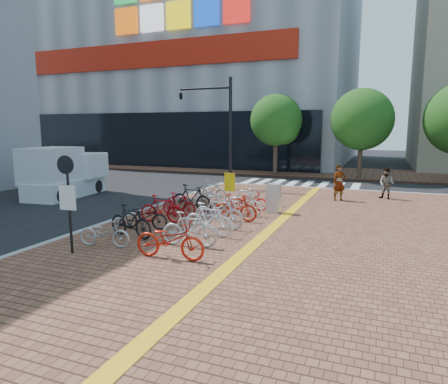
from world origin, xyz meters
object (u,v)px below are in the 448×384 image
at_px(bike_9, 189,229).
at_px(bike_10, 209,219).
at_px(bike_4, 179,204).
at_px(pedestrian_a, 339,183).
at_px(bike_0, 104,233).
at_px(utility_box, 274,198).
at_px(bike_7, 212,191).
at_px(bike_1, 131,221).
at_px(bike_2, 144,217).
at_px(bike_6, 203,196).
at_px(yellow_sign, 230,186).
at_px(box_truck, 64,173).
at_px(bike_5, 192,198).
at_px(bike_11, 219,212).
at_px(bike_12, 235,208).
at_px(bike_13, 242,203).
at_px(pedestrian_b, 387,184).
at_px(bike_14, 249,200).
at_px(notice_sign, 68,192).
at_px(bike_3, 162,209).
at_px(bike_15, 258,194).
at_px(traffic_light_pole, 207,113).

height_order(bike_9, bike_10, bike_10).
xyz_separation_m(bike_4, pedestrian_a, (5.57, 5.91, 0.41)).
bearing_deg(bike_0, utility_box, -36.34).
bearing_deg(bike_7, bike_1, -169.27).
xyz_separation_m(bike_2, bike_10, (2.41, 0.06, 0.10)).
xyz_separation_m(bike_6, utility_box, (3.32, -0.26, 0.14)).
xyz_separation_m(yellow_sign, box_truck, (-10.00, 1.58, -0.08)).
height_order(bike_5, bike_10, bike_5).
distance_m(bike_11, yellow_sign, 2.35).
bearing_deg(bike_5, bike_12, -105.13).
relative_size(bike_13, pedestrian_b, 1.19).
bearing_deg(pedestrian_a, bike_4, -164.94).
xyz_separation_m(bike_7, bike_12, (2.37, -3.25, 0.00)).
bearing_deg(bike_5, bike_14, -54.33).
xyz_separation_m(bike_10, pedestrian_b, (5.39, 9.43, 0.24)).
height_order(bike_14, notice_sign, notice_sign).
relative_size(bike_1, bike_2, 1.07).
xyz_separation_m(bike_1, bike_4, (-0.09, 3.40, -0.07)).
bearing_deg(yellow_sign, box_truck, 171.04).
bearing_deg(pedestrian_a, box_truck, 162.10).
height_order(bike_3, yellow_sign, yellow_sign).
xyz_separation_m(bike_15, notice_sign, (-2.75, -8.81, 1.22)).
xyz_separation_m(bike_5, yellow_sign, (1.68, 0.06, 0.60)).
bearing_deg(bike_11, traffic_light_pole, 31.42).
height_order(bike_0, bike_2, bike_2).
height_order(bike_1, bike_6, bike_1).
bearing_deg(traffic_light_pole, pedestrian_a, -12.93).
bearing_deg(bike_2, bike_12, -58.78).
height_order(bike_1, utility_box, utility_box).
bearing_deg(bike_13, box_truck, 92.31).
bearing_deg(bike_3, bike_2, 169.76).
xyz_separation_m(bike_0, bike_4, (0.06, 4.52, 0.04)).
bearing_deg(pedestrian_b, bike_0, -96.65).
height_order(bike_14, traffic_light_pole, traffic_light_pole).
xyz_separation_m(bike_5, bike_12, (2.27, -0.92, -0.06)).
xyz_separation_m(bike_1, utility_box, (3.26, 5.40, 0.07)).
distance_m(bike_11, box_truck, 11.12).
distance_m(bike_10, traffic_light_pole, 11.57).
bearing_deg(utility_box, bike_9, -101.06).
bearing_deg(bike_14, bike_5, 116.29).
relative_size(traffic_light_pole, box_truck, 1.33).
xyz_separation_m(bike_10, yellow_sign, (-0.51, 3.24, 0.64)).
bearing_deg(notice_sign, bike_7, 86.53).
xyz_separation_m(traffic_light_pole, box_truck, (-6.02, -5.15, -3.25)).
distance_m(bike_5, utility_box, 3.41).
distance_m(bike_0, pedestrian_b, 14.02).
height_order(bike_5, pedestrian_a, pedestrian_a).
relative_size(bike_10, pedestrian_a, 1.02).
bearing_deg(bike_3, bike_1, 176.54).
relative_size(bike_3, bike_13, 0.94).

